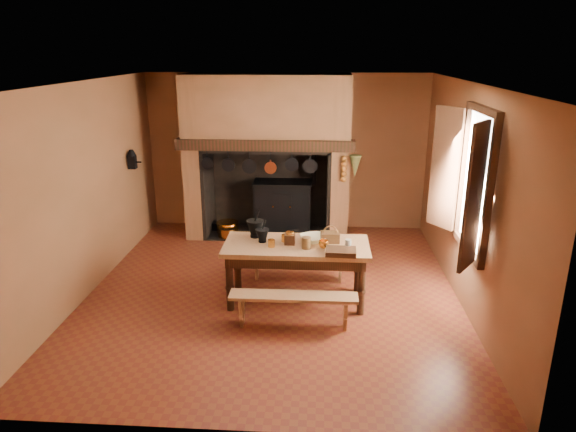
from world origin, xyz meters
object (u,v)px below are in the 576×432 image
at_px(mixing_bowl, 313,239).
at_px(work_table, 296,253).
at_px(bench_front, 293,303).
at_px(coffee_grinder, 290,238).
at_px(wicker_basket, 330,237).
at_px(iron_range, 283,206).

bearing_deg(mixing_bowl, work_table, -155.10).
xyz_separation_m(bench_front, mixing_bowl, (0.21, 0.78, 0.53)).
height_order(coffee_grinder, wicker_basket, wicker_basket).
xyz_separation_m(work_table, wicker_basket, (0.43, 0.10, 0.20)).
height_order(coffee_grinder, mixing_bowl, coffee_grinder).
bearing_deg(coffee_grinder, mixing_bowl, 19.48).
bearing_deg(iron_range, wicker_basket, -72.92).
distance_m(work_table, bench_front, 0.77).
distance_m(work_table, wicker_basket, 0.49).
bearing_deg(iron_range, bench_front, -83.72).
height_order(mixing_bowl, wicker_basket, wicker_basket).
relative_size(mixing_bowl, wicker_basket, 1.34).
relative_size(work_table, wicker_basket, 7.47).
height_order(bench_front, mixing_bowl, mixing_bowl).
bearing_deg(mixing_bowl, iron_range, 102.68).
relative_size(coffee_grinder, wicker_basket, 0.82).
bearing_deg(iron_range, coffee_grinder, -83.91).
bearing_deg(bench_front, wicker_basket, 61.19).
bearing_deg(bench_front, iron_range, 96.28).
distance_m(iron_range, work_table, 2.75).
distance_m(coffee_grinder, mixing_bowl, 0.32).
bearing_deg(coffee_grinder, work_table, 0.62).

